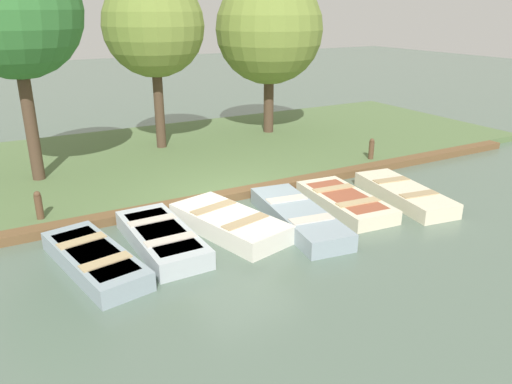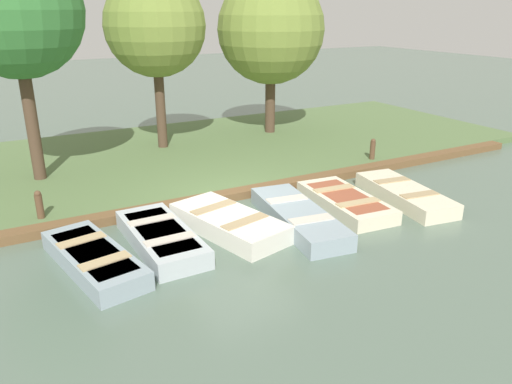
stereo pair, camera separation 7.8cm
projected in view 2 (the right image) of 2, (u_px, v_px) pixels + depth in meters
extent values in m
plane|color=#566B5B|center=(242.00, 210.00, 11.93)|extent=(80.00, 80.00, 0.00)
cube|color=#567042|center=(170.00, 155.00, 16.00)|extent=(8.00, 24.00, 0.20)
cube|color=brown|center=(220.00, 191.00, 12.87)|extent=(1.23, 20.62, 0.20)
cube|color=#8C9EA8|center=(94.00, 259.00, 9.21)|extent=(2.98, 1.48, 0.36)
cube|color=teal|center=(93.00, 251.00, 9.16)|extent=(2.43, 1.18, 0.03)
cube|color=tan|center=(105.00, 261.00, 8.76)|extent=(0.44, 0.93, 0.03)
cube|color=tan|center=(81.00, 240.00, 9.54)|extent=(0.44, 0.93, 0.03)
cube|color=#B2BCC1|center=(161.00, 238.00, 10.05)|extent=(2.81, 1.11, 0.38)
cube|color=#994C33|center=(161.00, 230.00, 9.99)|extent=(2.30, 0.87, 0.03)
cube|color=beige|center=(170.00, 239.00, 9.54)|extent=(0.29, 0.99, 0.03)
cube|color=beige|center=(152.00, 220.00, 10.41)|extent=(0.29, 0.99, 0.03)
cube|color=silver|center=(229.00, 223.00, 10.71)|extent=(2.97, 1.82, 0.40)
cube|color=teal|center=(229.00, 215.00, 10.64)|extent=(2.43, 1.45, 0.03)
cube|color=tan|center=(245.00, 221.00, 10.27)|extent=(0.53, 1.13, 0.03)
cube|color=tan|center=(213.00, 207.00, 10.99)|extent=(0.53, 1.13, 0.03)
cube|color=#8C9EA8|center=(298.00, 217.00, 11.05)|extent=(3.40, 1.47, 0.38)
cube|color=#994C33|center=(298.00, 210.00, 10.99)|extent=(2.78, 1.17, 0.03)
cube|color=beige|center=(311.00, 219.00, 10.44)|extent=(0.46, 0.98, 0.03)
cube|color=beige|center=(287.00, 199.00, 11.53)|extent=(0.46, 0.98, 0.03)
cube|color=beige|center=(345.00, 202.00, 11.97)|extent=(2.82, 1.40, 0.33)
cube|color=#994C33|center=(346.00, 196.00, 11.92)|extent=(2.31, 1.10, 0.03)
cube|color=tan|center=(358.00, 202.00, 11.47)|extent=(0.37, 1.10, 0.03)
cube|color=tan|center=(334.00, 188.00, 12.36)|extent=(0.37, 1.10, 0.03)
cube|color=beige|center=(405.00, 194.00, 12.41)|extent=(3.05, 1.45, 0.36)
cube|color=#994C33|center=(405.00, 188.00, 12.36)|extent=(2.50, 1.15, 0.03)
cube|color=tan|center=(420.00, 195.00, 11.86)|extent=(0.43, 0.98, 0.03)
cube|color=tan|center=(392.00, 180.00, 12.84)|extent=(0.43, 0.98, 0.03)
cylinder|color=brown|center=(40.00, 211.00, 10.91)|extent=(0.16, 0.16, 0.74)
sphere|color=brown|center=(37.00, 194.00, 10.77)|extent=(0.14, 0.14, 0.14)
cylinder|color=brown|center=(372.00, 154.00, 15.17)|extent=(0.16, 0.16, 0.74)
sphere|color=brown|center=(373.00, 141.00, 15.03)|extent=(0.14, 0.14, 0.14)
cylinder|color=#4C3828|center=(31.00, 120.00, 12.96)|extent=(0.32, 0.32, 3.59)
sphere|color=#337033|center=(14.00, 10.00, 12.02)|extent=(3.31, 3.31, 3.31)
cylinder|color=#4C3828|center=(160.00, 105.00, 16.10)|extent=(0.31, 0.31, 3.17)
sphere|color=olive|center=(155.00, 25.00, 15.25)|extent=(3.12, 3.12, 3.12)
cylinder|color=#4C3828|center=(270.00, 99.00, 18.17)|extent=(0.36, 0.36, 2.80)
sphere|color=olive|center=(271.00, 29.00, 17.32)|extent=(3.74, 3.74, 3.74)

